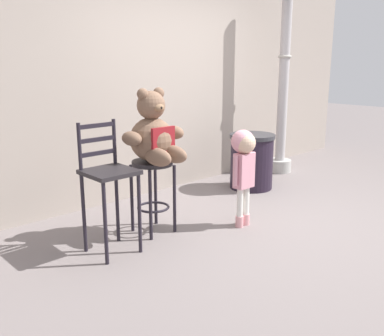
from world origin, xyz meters
TOP-DOWN VIEW (x-y plane):
  - ground_plane at (0.00, 0.00)m, footprint 24.00×24.00m
  - building_wall at (0.00, 1.91)m, footprint 7.77×0.30m
  - bar_stool_with_teddy at (-1.07, 0.73)m, footprint 0.39×0.39m
  - teddy_bear at (-1.07, 0.70)m, footprint 0.64×0.57m
  - child_walking at (-0.33, 0.24)m, footprint 0.31×0.25m
  - trash_bin at (0.79, 1.03)m, footprint 0.58×0.58m
  - lamppost at (1.76, 1.29)m, footprint 0.34×0.34m
  - bar_chair_empty at (-1.62, 0.63)m, footprint 0.40×0.40m

SIDE VIEW (x-z plane):
  - ground_plane at x=0.00m, z-range 0.00..0.00m
  - trash_bin at x=0.79m, z-range 0.00..0.71m
  - bar_stool_with_teddy at x=-1.07m, z-range 0.15..0.86m
  - bar_chair_empty at x=-1.62m, z-range 0.09..1.22m
  - child_walking at x=-0.33m, z-range 0.22..1.20m
  - teddy_bear at x=-1.07m, z-range 0.62..1.30m
  - lamppost at x=1.76m, z-range -0.30..2.60m
  - building_wall at x=0.00m, z-range 0.00..3.89m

